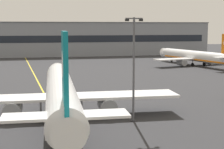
% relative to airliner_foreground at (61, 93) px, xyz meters
% --- Properties ---
extents(taxiway_centreline, '(11.03, 179.70, 0.01)m').
position_rel_airliner_foreground_xyz_m(taxiway_centreline, '(-1.50, 15.51, -3.37)').
color(taxiway_centreline, yellow).
rests_on(taxiway_centreline, ground).
extents(airliner_foreground, '(32.20, 41.51, 11.65)m').
position_rel_airliner_foreground_xyz_m(airliner_foreground, '(0.00, 0.00, 0.00)').
color(airliner_foreground, white).
rests_on(airliner_foreground, ground).
extents(airliner_background, '(28.09, 35.78, 10.14)m').
position_rel_airliner_foreground_xyz_m(airliner_background, '(46.27, 55.53, -0.44)').
color(airliner_background, white).
rests_on(airliner_background, ground).
extents(apron_lamp_post, '(2.24, 0.90, 13.21)m').
position_rel_airliner_foreground_xyz_m(apron_lamp_post, '(8.93, -3.68, 3.54)').
color(apron_lamp_post, '#515156').
rests_on(apron_lamp_post, ground).
extents(safety_cone_by_nose_gear, '(0.44, 0.44, 0.55)m').
position_rel_airliner_foreground_xyz_m(safety_cone_by_nose_gear, '(0.67, 16.14, -3.11)').
color(safety_cone_by_nose_gear, orange).
rests_on(safety_cone_by_nose_gear, ground).
extents(terminal_building, '(141.95, 12.40, 14.16)m').
position_rel_airliner_foreground_xyz_m(terminal_building, '(1.44, 103.23, 3.72)').
color(terminal_building, gray).
rests_on(terminal_building, ground).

